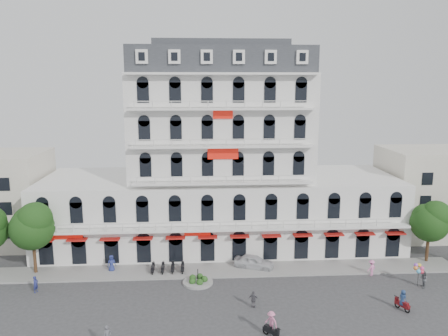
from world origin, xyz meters
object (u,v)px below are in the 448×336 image
rider_east (403,300)px  rider_center (271,323)px  parked_car (254,262)px  balloon_vendor (422,276)px

rider_east → rider_center: rider_center is taller
parked_car → balloon_vendor: bearing=-89.2°
rider_east → balloon_vendor: (4.11, 4.42, 0.27)m
parked_car → balloon_vendor: (16.71, -5.77, 0.48)m
parked_car → rider_center: (-0.34, -13.83, 0.46)m
rider_center → parked_car: bearing=134.4°
parked_car → rider_center: size_ratio=1.96×
rider_east → rider_center: size_ratio=0.87×
parked_car → rider_east: bearing=-109.1°
parked_car → balloon_vendor: size_ratio=1.86×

